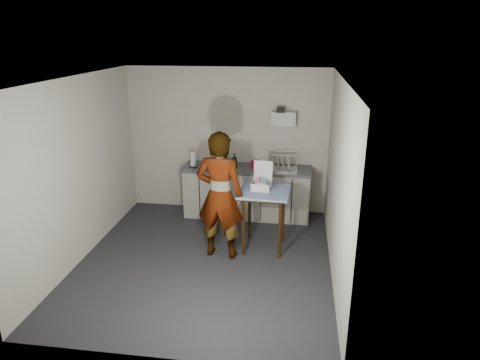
# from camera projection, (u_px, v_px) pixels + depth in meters

# --- Properties ---
(ground) EXTENTS (4.00, 4.00, 0.00)m
(ground) POSITION_uv_depth(u_px,v_px,m) (205.00, 260.00, 6.25)
(ground) COLOR #26262B
(ground) RESTS_ON ground
(wall_back) EXTENTS (3.60, 0.02, 2.60)m
(wall_back) POSITION_uv_depth(u_px,v_px,m) (227.00, 141.00, 7.68)
(wall_back) COLOR beige
(wall_back) RESTS_ON ground
(wall_right) EXTENTS (0.02, 4.00, 2.60)m
(wall_right) POSITION_uv_depth(u_px,v_px,m) (337.00, 182.00, 5.59)
(wall_right) COLOR beige
(wall_right) RESTS_ON ground
(wall_left) EXTENTS (0.02, 4.00, 2.60)m
(wall_left) POSITION_uv_depth(u_px,v_px,m) (79.00, 171.00, 6.05)
(wall_left) COLOR beige
(wall_left) RESTS_ON ground
(ceiling) EXTENTS (3.60, 4.00, 0.01)m
(ceiling) POSITION_uv_depth(u_px,v_px,m) (200.00, 79.00, 5.39)
(ceiling) COLOR silver
(ceiling) RESTS_ON wall_back
(kitchen_counter) EXTENTS (2.24, 0.62, 0.91)m
(kitchen_counter) POSITION_uv_depth(u_px,v_px,m) (247.00, 193.00, 7.64)
(kitchen_counter) COLOR black
(kitchen_counter) RESTS_ON ground
(wall_shelf) EXTENTS (0.42, 0.18, 0.37)m
(wall_shelf) POSITION_uv_depth(u_px,v_px,m) (284.00, 119.00, 7.34)
(wall_shelf) COLOR white
(wall_shelf) RESTS_ON ground
(side_table) EXTENTS (0.76, 0.76, 0.94)m
(side_table) POSITION_uv_depth(u_px,v_px,m) (264.00, 198.00, 6.35)
(side_table) COLOR #361E0C
(side_table) RESTS_ON ground
(standing_man) EXTENTS (0.74, 0.53, 1.89)m
(standing_man) POSITION_uv_depth(u_px,v_px,m) (220.00, 196.00, 6.11)
(standing_man) COLOR #B2A593
(standing_man) RESTS_ON ground
(soap_bottle) EXTENTS (0.14, 0.14, 0.26)m
(soap_bottle) POSITION_uv_depth(u_px,v_px,m) (235.00, 161.00, 7.39)
(soap_bottle) COLOR black
(soap_bottle) RESTS_ON kitchen_counter
(soda_can) EXTENTS (0.07, 0.07, 0.14)m
(soda_can) POSITION_uv_depth(u_px,v_px,m) (253.00, 165.00, 7.42)
(soda_can) COLOR red
(soda_can) RESTS_ON kitchen_counter
(dark_bottle) EXTENTS (0.07, 0.07, 0.24)m
(dark_bottle) POSITION_uv_depth(u_px,v_px,m) (226.00, 160.00, 7.52)
(dark_bottle) COLOR black
(dark_bottle) RESTS_ON kitchen_counter
(paper_towel) EXTENTS (0.15, 0.15, 0.27)m
(paper_towel) POSITION_uv_depth(u_px,v_px,m) (193.00, 160.00, 7.49)
(paper_towel) COLOR black
(paper_towel) RESTS_ON kitchen_counter
(dish_rack) EXTENTS (0.44, 0.33, 0.31)m
(dish_rack) POSITION_uv_depth(u_px,v_px,m) (284.00, 166.00, 7.33)
(dish_rack) COLOR silver
(dish_rack) RESTS_ON kitchen_counter
(bakery_box) EXTENTS (0.30, 0.31, 0.40)m
(bakery_box) POSITION_uv_depth(u_px,v_px,m) (261.00, 183.00, 6.36)
(bakery_box) COLOR white
(bakery_box) RESTS_ON side_table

